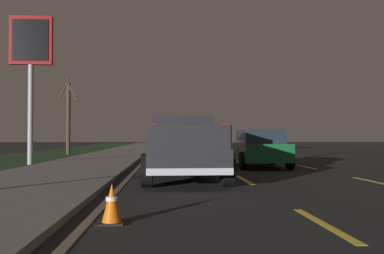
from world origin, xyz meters
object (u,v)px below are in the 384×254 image
(sedan_white, at_px, (171,142))
(sedan_red, at_px, (174,144))
(sedan_green, at_px, (259,148))
(pickup_truck, at_px, (183,146))
(gas_price_sign, at_px, (31,53))
(traffic_cone_near, at_px, (112,204))
(bare_tree_far, at_px, (68,116))

(sedan_white, relative_size, sedan_red, 1.00)
(sedan_green, bearing_deg, sedan_red, 18.43)
(sedan_red, bearing_deg, pickup_truck, -179.81)
(sedan_white, height_order, gas_price_sign, gas_price_sign)
(pickup_truck, xyz_separation_m, sedan_green, (4.92, -3.33, -0.20))
(sedan_red, bearing_deg, traffic_cone_near, 176.72)
(bare_tree_far, height_order, traffic_cone_near, bare_tree_far)
(sedan_green, bearing_deg, gas_price_sign, 78.24)
(pickup_truck, relative_size, sedan_red, 1.23)
(sedan_white, xyz_separation_m, sedan_green, (-16.79, -3.45, 0.00))
(sedan_red, height_order, bare_tree_far, bare_tree_far)
(gas_price_sign, relative_size, bare_tree_far, 1.23)
(sedan_red, relative_size, bare_tree_far, 0.81)
(pickup_truck, height_order, bare_tree_far, bare_tree_far)
(sedan_green, distance_m, bare_tree_far, 16.88)
(sedan_green, bearing_deg, pickup_truck, 145.91)
(sedan_green, height_order, gas_price_sign, gas_price_sign)
(pickup_truck, bearing_deg, traffic_cone_near, 168.48)
(sedan_green, distance_m, traffic_cone_near, 12.10)
(bare_tree_far, relative_size, traffic_cone_near, 9.43)
(sedan_white, relative_size, sedan_green, 1.00)
(sedan_red, height_order, gas_price_sign, gas_price_sign)
(gas_price_sign, distance_m, bare_tree_far, 11.09)
(gas_price_sign, height_order, bare_tree_far, gas_price_sign)
(bare_tree_far, bearing_deg, sedan_white, -61.81)
(sedan_red, bearing_deg, gas_price_sign, 140.92)
(pickup_truck, height_order, gas_price_sign, gas_price_sign)
(gas_price_sign, xyz_separation_m, bare_tree_far, (10.82, 0.79, -2.32))
(traffic_cone_near, bearing_deg, pickup_truck, -11.52)
(pickup_truck, distance_m, sedan_red, 15.07)
(pickup_truck, distance_m, traffic_cone_near, 6.42)
(traffic_cone_near, bearing_deg, sedan_white, -2.37)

